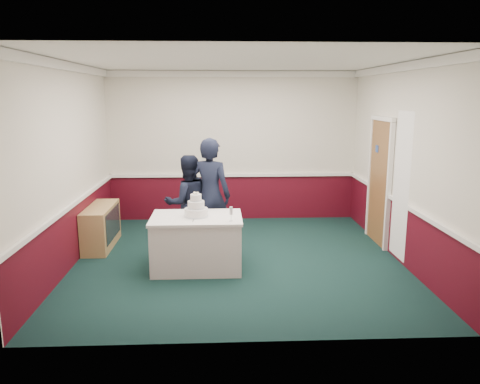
{
  "coord_description": "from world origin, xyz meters",
  "views": [
    {
      "loc": [
        -0.29,
        -6.94,
        2.52
      ],
      "look_at": [
        0.03,
        -0.1,
        1.1
      ],
      "focal_mm": 35.0,
      "sensor_mm": 36.0,
      "label": 1
    }
  ],
  "objects_px": {
    "wedding_cake": "(196,209)",
    "person_woman": "(210,195)",
    "sideboard": "(101,227)",
    "cake_knife": "(194,220)",
    "champagne_flute": "(231,212)",
    "person_man": "(188,203)",
    "cake_table": "(197,242)"
  },
  "relations": [
    {
      "from": "wedding_cake",
      "to": "person_woman",
      "type": "relative_size",
      "value": 0.19
    },
    {
      "from": "cake_knife",
      "to": "person_woman",
      "type": "relative_size",
      "value": 0.12
    },
    {
      "from": "cake_table",
      "to": "wedding_cake",
      "type": "bearing_deg",
      "value": 90.0
    },
    {
      "from": "cake_table",
      "to": "person_woman",
      "type": "relative_size",
      "value": 0.71
    },
    {
      "from": "champagne_flute",
      "to": "cake_knife",
      "type": "bearing_deg",
      "value": 171.42
    },
    {
      "from": "sideboard",
      "to": "cake_knife",
      "type": "xyz_separation_m",
      "value": [
        1.63,
        -1.28,
        0.44
      ]
    },
    {
      "from": "sideboard",
      "to": "cake_knife",
      "type": "distance_m",
      "value": 2.12
    },
    {
      "from": "person_man",
      "to": "sideboard",
      "type": "bearing_deg",
      "value": -24.9
    },
    {
      "from": "person_man",
      "to": "wedding_cake",
      "type": "bearing_deg",
      "value": 84.66
    },
    {
      "from": "champagne_flute",
      "to": "person_man",
      "type": "height_order",
      "value": "person_man"
    },
    {
      "from": "cake_knife",
      "to": "person_man",
      "type": "xyz_separation_m",
      "value": [
        -0.15,
        1.07,
        -0.0
      ]
    },
    {
      "from": "sideboard",
      "to": "person_woman",
      "type": "distance_m",
      "value": 1.96
    },
    {
      "from": "sideboard",
      "to": "champagne_flute",
      "type": "height_order",
      "value": "champagne_flute"
    },
    {
      "from": "wedding_cake",
      "to": "sideboard",
      "type": "bearing_deg",
      "value": 146.9
    },
    {
      "from": "person_man",
      "to": "champagne_flute",
      "type": "bearing_deg",
      "value": 103.53
    },
    {
      "from": "champagne_flute",
      "to": "person_woman",
      "type": "bearing_deg",
      "value": 106.18
    },
    {
      "from": "sideboard",
      "to": "champagne_flute",
      "type": "bearing_deg",
      "value": -32.23
    },
    {
      "from": "champagne_flute",
      "to": "person_man",
      "type": "relative_size",
      "value": 0.13
    },
    {
      "from": "sideboard",
      "to": "person_man",
      "type": "height_order",
      "value": "person_man"
    },
    {
      "from": "cake_knife",
      "to": "champagne_flute",
      "type": "xyz_separation_m",
      "value": [
        0.53,
        -0.08,
        0.14
      ]
    },
    {
      "from": "cake_knife",
      "to": "person_woman",
      "type": "xyz_separation_m",
      "value": [
        0.22,
        0.99,
        0.14
      ]
    },
    {
      "from": "wedding_cake",
      "to": "cake_table",
      "type": "bearing_deg",
      "value": -90.0
    },
    {
      "from": "cake_table",
      "to": "champagne_flute",
      "type": "height_order",
      "value": "champagne_flute"
    },
    {
      "from": "sideboard",
      "to": "person_woman",
      "type": "bearing_deg",
      "value": -8.97
    },
    {
      "from": "cake_table",
      "to": "champagne_flute",
      "type": "xyz_separation_m",
      "value": [
        0.5,
        -0.28,
        0.53
      ]
    },
    {
      "from": "cake_knife",
      "to": "champagne_flute",
      "type": "bearing_deg",
      "value": -5.15
    },
    {
      "from": "person_man",
      "to": "cake_knife",
      "type": "bearing_deg",
      "value": 80.98
    },
    {
      "from": "champagne_flute",
      "to": "person_man",
      "type": "xyz_separation_m",
      "value": [
        -0.68,
        1.15,
        -0.14
      ]
    },
    {
      "from": "cake_knife",
      "to": "person_woman",
      "type": "distance_m",
      "value": 1.02
    },
    {
      "from": "cake_knife",
      "to": "champagne_flute",
      "type": "distance_m",
      "value": 0.55
    },
    {
      "from": "wedding_cake",
      "to": "person_woman",
      "type": "xyz_separation_m",
      "value": [
        0.19,
        0.79,
        0.03
      ]
    },
    {
      "from": "champagne_flute",
      "to": "person_man",
      "type": "bearing_deg",
      "value": 120.5
    }
  ]
}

